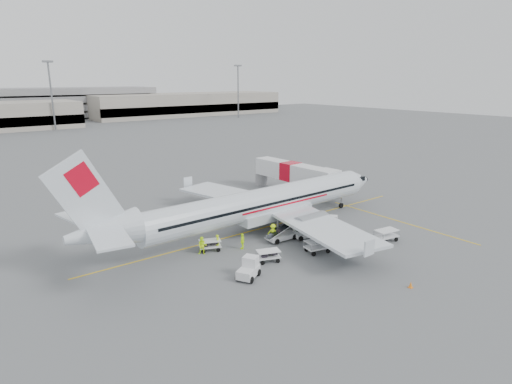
% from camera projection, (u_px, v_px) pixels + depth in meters
% --- Properties ---
extents(ground, '(360.00, 360.00, 0.00)m').
position_uv_depth(ground, '(267.00, 227.00, 49.72)').
color(ground, '#56595B').
extents(stripe_lead, '(44.00, 0.20, 0.01)m').
position_uv_depth(stripe_lead, '(267.00, 227.00, 49.72)').
color(stripe_lead, yellow).
rests_on(stripe_lead, ground).
extents(stripe_cross, '(0.20, 20.00, 0.01)m').
position_uv_depth(stripe_cross, '(397.00, 221.00, 51.89)').
color(stripe_cross, yellow).
rests_on(stripe_cross, ground).
extents(terminal_east, '(90.00, 26.00, 10.00)m').
position_uv_depth(terminal_east, '(188.00, 104.00, 200.64)').
color(terminal_east, gray).
rests_on(terminal_east, ground).
extents(parking_garage, '(62.00, 24.00, 14.00)m').
position_uv_depth(parking_garage, '(79.00, 102.00, 184.98)').
color(parking_garage, slate).
rests_on(parking_garage, ground).
extents(treeline, '(300.00, 3.00, 6.00)m').
position_uv_depth(treeline, '(9.00, 112.00, 182.69)').
color(treeline, black).
rests_on(treeline, ground).
extents(mast_center, '(3.20, 1.20, 22.00)m').
position_uv_depth(mast_center, '(52.00, 96.00, 140.02)').
color(mast_center, slate).
rests_on(mast_center, ground).
extents(mast_east, '(3.20, 1.20, 22.00)m').
position_uv_depth(mast_east, '(238.00, 92.00, 184.37)').
color(mast_east, slate).
rests_on(mast_east, ground).
extents(aircraft, '(40.13, 31.71, 10.92)m').
position_uv_depth(aircraft, '(264.00, 183.00, 47.54)').
color(aircraft, silver).
rests_on(aircraft, ground).
extents(jet_bridge, '(4.18, 17.66, 4.60)m').
position_uv_depth(jet_bridge, '(290.00, 178.00, 64.19)').
color(jet_bridge, silver).
rests_on(jet_bridge, ground).
extents(belt_loader, '(4.49, 1.87, 2.39)m').
position_uv_depth(belt_loader, '(282.00, 229.00, 45.44)').
color(belt_loader, silver).
rests_on(belt_loader, ground).
extents(tug_fore, '(2.29, 2.17, 1.56)m').
position_uv_depth(tug_fore, '(332.00, 224.00, 48.54)').
color(tug_fore, silver).
rests_on(tug_fore, ground).
extents(tug_mid, '(2.42, 1.81, 1.66)m').
position_uv_depth(tug_mid, '(305.00, 231.00, 46.07)').
color(tug_mid, silver).
rests_on(tug_mid, ground).
extents(tug_aft, '(2.69, 2.31, 1.80)m').
position_uv_depth(tug_aft, '(248.00, 268.00, 36.80)').
color(tug_aft, silver).
rests_on(tug_aft, ground).
extents(cart_loaded_a, '(2.46, 1.97, 1.12)m').
position_uv_depth(cart_loaded_a, '(210.00, 245.00, 42.77)').
color(cart_loaded_a, silver).
rests_on(cart_loaded_a, ground).
extents(cart_loaded_b, '(2.46, 1.94, 1.12)m').
position_uv_depth(cart_loaded_b, '(268.00, 256.00, 40.22)').
color(cart_loaded_b, silver).
rests_on(cart_loaded_b, ground).
extents(cart_empty_a, '(2.67, 1.89, 1.27)m').
position_uv_depth(cart_empty_a, '(317.00, 246.00, 42.32)').
color(cart_empty_a, silver).
rests_on(cart_empty_a, ground).
extents(cart_empty_b, '(2.60, 1.77, 1.26)m').
position_uv_depth(cart_empty_b, '(386.00, 235.00, 45.29)').
color(cart_empty_b, silver).
rests_on(cart_empty_b, ground).
extents(cone_nose, '(0.39, 0.39, 0.63)m').
position_uv_depth(cone_nose, '(349.00, 189.00, 65.46)').
color(cone_nose, orange).
rests_on(cone_nose, ground).
extents(cone_port, '(0.42, 0.42, 0.69)m').
position_uv_depth(cone_port, '(209.00, 203.00, 57.93)').
color(cone_port, orange).
rests_on(cone_port, ground).
extents(cone_stbd, '(0.34, 0.34, 0.56)m').
position_uv_depth(cone_stbd, '(411.00, 285.00, 35.25)').
color(cone_stbd, orange).
rests_on(cone_stbd, ground).
extents(crew_a, '(0.69, 0.72, 1.66)m').
position_uv_depth(crew_a, '(218.00, 242.00, 42.83)').
color(crew_a, '#BDE810').
rests_on(crew_a, ground).
extents(crew_b, '(1.11, 1.09, 1.81)m').
position_uv_depth(crew_b, '(202.00, 246.00, 41.79)').
color(crew_b, '#BDE810').
rests_on(crew_b, ground).
extents(crew_c, '(1.32, 1.33, 1.84)m').
position_uv_depth(crew_c, '(273.00, 232.00, 45.39)').
color(crew_c, '#BDE810').
rests_on(crew_c, ground).
extents(crew_d, '(1.01, 0.91, 1.65)m').
position_uv_depth(crew_d, '(242.00, 241.00, 43.17)').
color(crew_d, '#BDE810').
rests_on(crew_d, ground).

